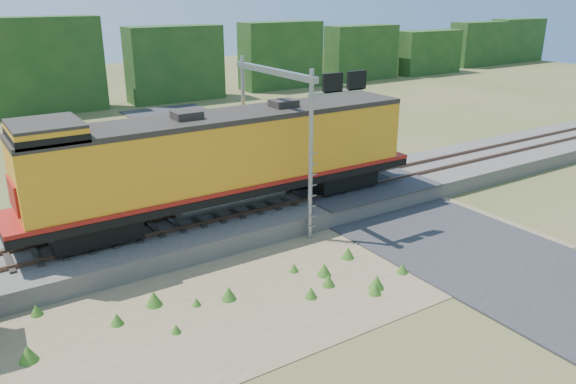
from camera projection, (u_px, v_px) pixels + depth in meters
ground at (310, 283)px, 20.20m from camera, size 140.00×140.00×0.00m
ballast at (233, 219)px, 24.81m from camera, size 70.00×5.00×0.80m
rails at (232, 209)px, 24.64m from camera, size 70.00×1.54×0.16m
dirt_shoulder at (255, 292)px, 19.56m from camera, size 26.00×8.00×0.03m
road at (433, 231)px, 24.34m from camera, size 7.00×66.00×0.86m
tree_line_north at (62, 74)px, 49.20m from camera, size 130.00×3.00×6.50m
weed_clumps at (222, 310)px, 18.48m from camera, size 15.00×6.20×0.56m
locomotive at (224, 158)px, 23.68m from camera, size 18.20×2.78×4.70m
signal_gantry at (289, 105)px, 23.93m from camera, size 2.82×6.20×7.11m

